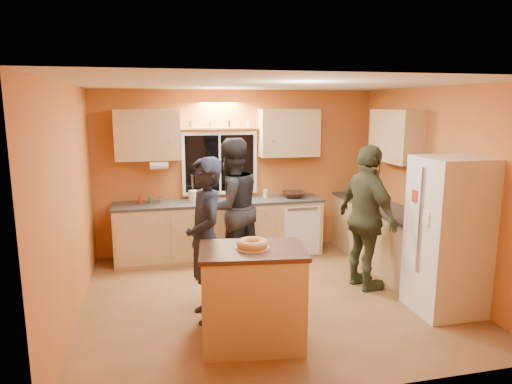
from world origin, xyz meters
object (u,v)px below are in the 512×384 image
object	(u,v)px
person_left	(206,240)
person_right	(367,218)
refrigerator	(448,236)
island	(252,296)
person_center	(231,207)

from	to	relation	value
person_left	person_right	xyz separation A→B (m)	(2.12, 0.40, 0.03)
refrigerator	person_right	xyz separation A→B (m)	(-0.59, 0.83, 0.04)
refrigerator	person_left	xyz separation A→B (m)	(-2.71, 0.43, 0.01)
island	person_center	world-z (taller)	person_center
person_left	person_center	world-z (taller)	person_center
person_right	person_center	bearing A→B (deg)	50.99
person_right	refrigerator	bearing A→B (deg)	-154.20
refrigerator	person_center	bearing A→B (deg)	141.76
person_left	person_center	bearing A→B (deg)	151.93
person_center	refrigerator	bearing A→B (deg)	119.39
person_center	island	bearing A→B (deg)	63.60
island	person_right	xyz separation A→B (m)	(1.74, 1.06, 0.44)
refrigerator	person_center	xyz separation A→B (m)	(-2.20, 1.73, 0.06)
island	person_center	size ratio (longest dim) A/B	0.58
person_left	person_center	size ratio (longest dim) A/B	0.94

